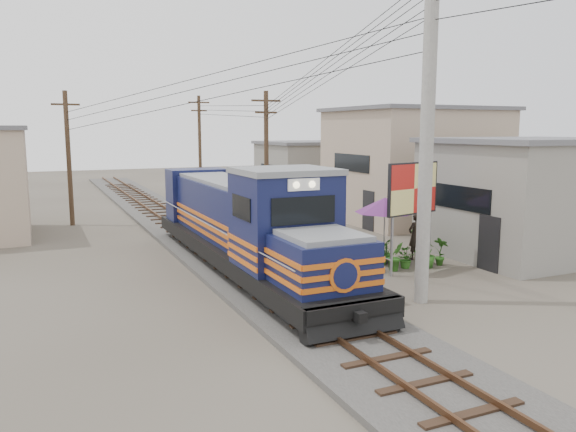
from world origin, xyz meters
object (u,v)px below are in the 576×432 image
locomotive (245,226)px  billboard (413,191)px  market_umbrella (385,205)px  vendor (415,236)px

locomotive → billboard: 6.03m
locomotive → market_umbrella: 5.36m
market_umbrella → vendor: size_ratio=1.41×
locomotive → vendor: (6.72, -0.90, -0.74)m
vendor → billboard: bearing=40.7°
vendor → market_umbrella: bearing=-7.7°
locomotive → billboard: (5.38, -2.43, 1.23)m
billboard → market_umbrella: 1.67m
locomotive → billboard: bearing=-24.3°
billboard → vendor: 2.83m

